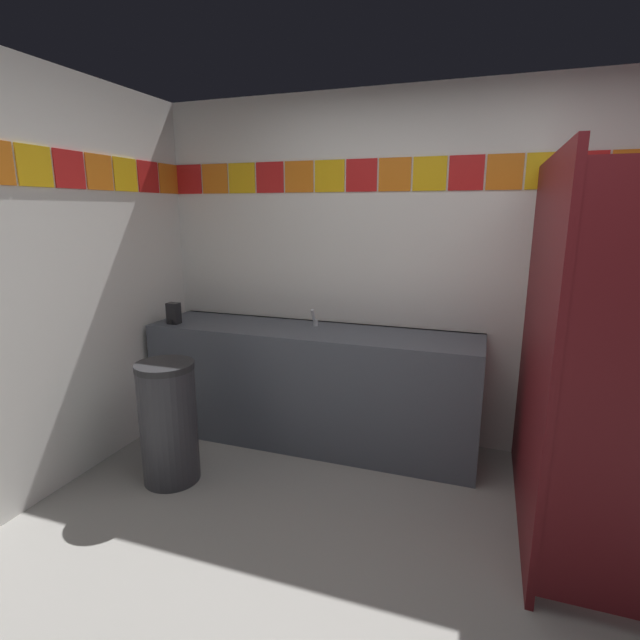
# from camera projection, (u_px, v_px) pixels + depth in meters

# --- Properties ---
(ground_plane) EXTENTS (9.39, 9.39, 0.00)m
(ground_plane) POSITION_uv_depth(u_px,v_px,m) (389.00, 610.00, 2.09)
(ground_plane) COLOR gray
(wall_back) EXTENTS (4.27, 0.09, 2.52)m
(wall_back) POSITION_uv_depth(u_px,v_px,m) (443.00, 273.00, 3.39)
(wall_back) COLOR white
(wall_back) RESTS_ON ground_plane
(vanity_counter) EXTENTS (2.41, 0.58, 0.86)m
(vanity_counter) POSITION_uv_depth(u_px,v_px,m) (311.00, 385.00, 3.56)
(vanity_counter) COLOR #4C515B
(vanity_counter) RESTS_ON ground_plane
(faucet_center) EXTENTS (0.04, 0.10, 0.14)m
(faucet_center) POSITION_uv_depth(u_px,v_px,m) (315.00, 320.00, 3.53)
(faucet_center) COLOR silver
(faucet_center) RESTS_ON vanity_counter
(soap_dispenser) EXTENTS (0.09, 0.09, 0.16)m
(soap_dispenser) POSITION_uv_depth(u_px,v_px,m) (174.00, 313.00, 3.62)
(soap_dispenser) COLOR black
(soap_dispenser) RESTS_ON vanity_counter
(stall_divider) EXTENTS (0.92, 1.49, 1.97)m
(stall_divider) POSITION_uv_depth(u_px,v_px,m) (579.00, 366.00, 2.26)
(stall_divider) COLOR maroon
(stall_divider) RESTS_ON ground_plane
(toilet) EXTENTS (0.39, 0.49, 0.74)m
(toilet) POSITION_uv_depth(u_px,v_px,m) (632.00, 459.00, 2.76)
(toilet) COLOR white
(toilet) RESTS_ON ground_plane
(trash_bin) EXTENTS (0.36, 0.36, 0.79)m
(trash_bin) POSITION_uv_depth(u_px,v_px,m) (169.00, 422.00, 3.03)
(trash_bin) COLOR #333338
(trash_bin) RESTS_ON ground_plane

